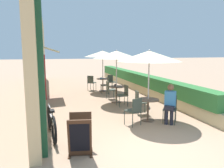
# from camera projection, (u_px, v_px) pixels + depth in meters

# --- Properties ---
(ground_plane) EXTENTS (120.00, 120.00, 0.00)m
(ground_plane) POSITION_uv_depth(u_px,v_px,m) (152.00, 150.00, 5.06)
(ground_plane) COLOR #9E7F66
(cafe_facade_wall) EXTENTS (0.98, 14.84, 4.20)m
(cafe_facade_wall) POSITION_uv_depth(u_px,v_px,m) (41.00, 55.00, 10.94)
(cafe_facade_wall) COLOR #D6B784
(cafe_facade_wall) RESTS_ON ground_plane
(planter_hedge) EXTENTS (0.60, 13.84, 1.01)m
(planter_hedge) POSITION_uv_depth(u_px,v_px,m) (138.00, 81.00, 12.68)
(planter_hedge) COLOR tan
(planter_hedge) RESTS_ON ground_plane
(patio_table_near) EXTENTS (0.72, 0.72, 0.72)m
(patio_table_near) POSITION_uv_depth(u_px,v_px,m) (148.00, 106.00, 7.17)
(patio_table_near) COLOR brown
(patio_table_near) RESTS_ON ground_plane
(patio_umbrella_near) EXTENTS (2.03, 2.03, 2.33)m
(patio_umbrella_near) POSITION_uv_depth(u_px,v_px,m) (149.00, 56.00, 6.92)
(patio_umbrella_near) COLOR #B7B7BC
(patio_umbrella_near) RESTS_ON ground_plane
(cafe_chair_near_left) EXTENTS (0.56, 0.56, 0.87)m
(cafe_chair_near_left) POSITION_uv_depth(u_px,v_px,m) (170.00, 107.00, 6.99)
(cafe_chair_near_left) COLOR #384238
(cafe_chair_near_left) RESTS_ON ground_plane
(seated_patron_near_left) EXTENTS (0.50, 0.51, 1.25)m
(seated_patron_near_left) POSITION_uv_depth(u_px,v_px,m) (170.00, 102.00, 6.86)
(seated_patron_near_left) COLOR #23232D
(seated_patron_near_left) RESTS_ON ground_plane
(cafe_chair_near_right) EXTENTS (0.45, 0.45, 0.87)m
(cafe_chair_near_right) POSITION_uv_depth(u_px,v_px,m) (140.00, 101.00, 7.84)
(cafe_chair_near_right) COLOR #384238
(cafe_chair_near_right) RESTS_ON ground_plane
(cafe_chair_near_back) EXTENTS (0.52, 0.52, 0.87)m
(cafe_chair_near_back) POSITION_uv_depth(u_px,v_px,m) (135.00, 109.00, 6.67)
(cafe_chair_near_back) COLOR #384238
(cafe_chair_near_back) RESTS_ON ground_plane
(patio_table_mid) EXTENTS (0.72, 0.72, 0.72)m
(patio_table_mid) POSITION_uv_depth(u_px,v_px,m) (116.00, 91.00, 9.73)
(patio_table_mid) COLOR brown
(patio_table_mid) RESTS_ON ground_plane
(patio_umbrella_mid) EXTENTS (2.03, 2.03, 2.33)m
(patio_umbrella_mid) POSITION_uv_depth(u_px,v_px,m) (116.00, 55.00, 9.49)
(patio_umbrella_mid) COLOR #B7B7BC
(patio_umbrella_mid) RESTS_ON ground_plane
(cafe_chair_mid_left) EXTENTS (0.42, 0.42, 0.87)m
(cafe_chair_mid_left) POSITION_uv_depth(u_px,v_px,m) (124.00, 94.00, 9.10)
(cafe_chair_mid_left) COLOR #384238
(cafe_chair_mid_left) RESTS_ON ground_plane
(cafe_chair_mid_right) EXTENTS (0.42, 0.42, 0.87)m
(cafe_chair_mid_right) POSITION_uv_depth(u_px,v_px,m) (110.00, 88.00, 10.36)
(cafe_chair_mid_right) COLOR #384238
(cafe_chair_mid_right) RESTS_ON ground_plane
(coffee_cup_mid) EXTENTS (0.07, 0.07, 0.09)m
(coffee_cup_mid) POSITION_uv_depth(u_px,v_px,m) (115.00, 85.00, 9.82)
(coffee_cup_mid) COLOR #232328
(coffee_cup_mid) RESTS_ON patio_table_mid
(patio_table_far) EXTENTS (0.72, 0.72, 0.72)m
(patio_table_far) POSITION_uv_depth(u_px,v_px,m) (103.00, 82.00, 12.48)
(patio_table_far) COLOR brown
(patio_table_far) RESTS_ON ground_plane
(patio_umbrella_far) EXTENTS (2.03, 2.03, 2.33)m
(patio_umbrella_far) POSITION_uv_depth(u_px,v_px,m) (103.00, 54.00, 12.24)
(patio_umbrella_far) COLOR #B7B7BC
(patio_umbrella_far) RESTS_ON ground_plane
(cafe_chair_far_left) EXTENTS (0.44, 0.44, 0.87)m
(cafe_chair_far_left) POSITION_uv_depth(u_px,v_px,m) (106.00, 84.00, 11.81)
(cafe_chair_far_left) COLOR #384238
(cafe_chair_far_left) RESTS_ON ground_plane
(cafe_chair_far_right) EXTENTS (0.53, 0.53, 0.87)m
(cafe_chair_far_right) POSITION_uv_depth(u_px,v_px,m) (111.00, 81.00, 12.98)
(cafe_chair_far_right) COLOR #384238
(cafe_chair_far_right) RESTS_ON ground_plane
(cafe_chair_far_back) EXTENTS (0.56, 0.56, 0.87)m
(cafe_chair_far_back) POSITION_uv_depth(u_px,v_px,m) (91.00, 82.00, 12.64)
(cafe_chair_far_back) COLOR #384238
(cafe_chair_far_back) RESTS_ON ground_plane
(coffee_cup_far) EXTENTS (0.07, 0.07, 0.09)m
(coffee_cup_far) POSITION_uv_depth(u_px,v_px,m) (101.00, 78.00, 12.33)
(coffee_cup_far) COLOR teal
(coffee_cup_far) RESTS_ON patio_table_far
(bicycle_leaning) EXTENTS (0.23, 1.78, 0.81)m
(bicycle_leaning) POSITION_uv_depth(u_px,v_px,m) (52.00, 123.00, 5.83)
(bicycle_leaning) COLOR black
(bicycle_leaning) RESTS_ON ground_plane
(menu_board) EXTENTS (0.62, 0.71, 0.88)m
(menu_board) POSITION_uv_depth(u_px,v_px,m) (80.00, 135.00, 4.83)
(menu_board) COLOR #422819
(menu_board) RESTS_ON ground_plane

